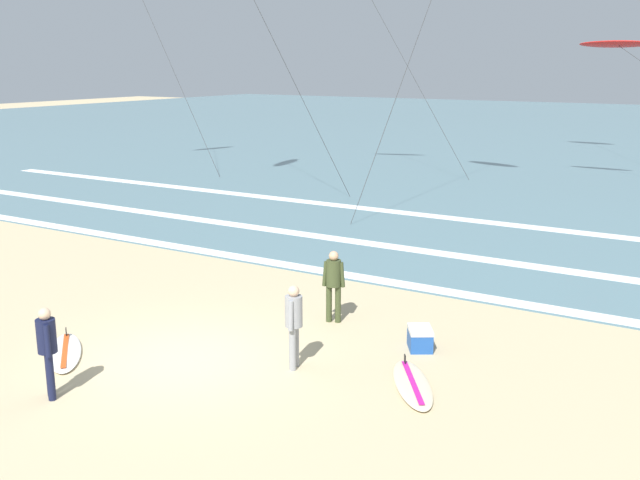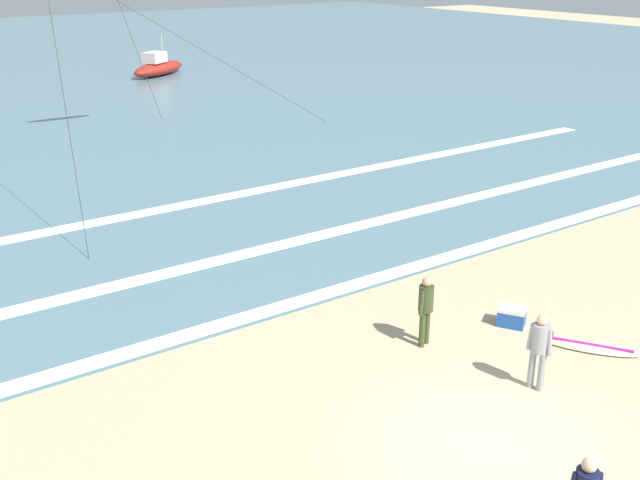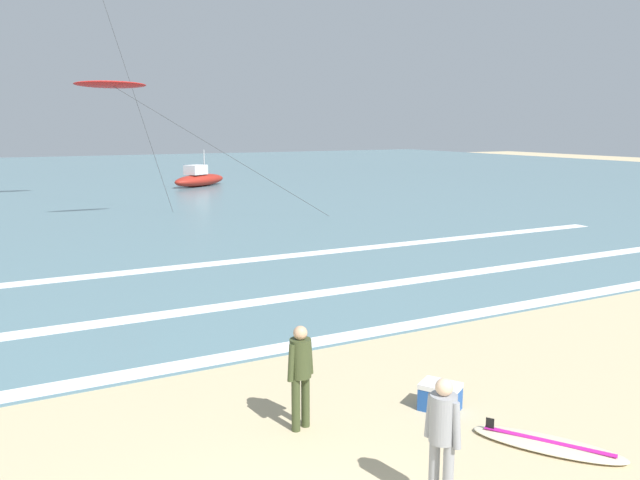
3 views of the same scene
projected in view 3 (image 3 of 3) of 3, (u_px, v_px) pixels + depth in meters
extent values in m
cube|color=slate|center=(21.00, 182.00, 50.54)|extent=(140.00, 90.00, 0.01)
cube|color=white|center=(102.00, 380.00, 11.28)|extent=(57.39, 0.55, 0.01)
cube|color=white|center=(40.00, 332.00, 13.90)|extent=(47.04, 0.62, 0.01)
cube|color=white|center=(39.00, 282.00, 18.35)|extent=(45.24, 0.68, 0.01)
cylinder|color=gray|center=(448.00, 477.00, 7.44)|extent=(0.13, 0.13, 0.82)
cylinder|color=gray|center=(434.00, 470.00, 7.58)|extent=(0.13, 0.13, 0.82)
cylinder|color=gray|center=(443.00, 418.00, 7.39)|extent=(0.32, 0.32, 0.58)
cylinder|color=gray|center=(457.00, 426.00, 7.26)|extent=(0.12, 0.15, 0.56)
cylinder|color=gray|center=(430.00, 415.00, 7.52)|extent=(0.12, 0.15, 0.56)
sphere|color=#DBB28E|center=(444.00, 387.00, 7.32)|extent=(0.21, 0.21, 0.21)
cylinder|color=#384223|center=(305.00, 401.00, 9.50)|extent=(0.13, 0.13, 0.82)
cylinder|color=#384223|center=(296.00, 405.00, 9.36)|extent=(0.13, 0.13, 0.82)
cylinder|color=#384223|center=(300.00, 358.00, 9.30)|extent=(0.32, 0.32, 0.58)
cylinder|color=#384223|center=(309.00, 356.00, 9.44)|extent=(0.16, 0.13, 0.56)
cylinder|color=#384223|center=(291.00, 363.00, 9.17)|extent=(0.16, 0.13, 0.56)
sphere|color=tan|center=(300.00, 333.00, 9.23)|extent=(0.21, 0.21, 0.21)
ellipsoid|color=beige|center=(548.00, 444.00, 8.93)|extent=(1.67, 2.08, 0.09)
cube|color=#BF198C|center=(548.00, 441.00, 8.92)|extent=(1.08, 1.53, 0.01)
cube|color=black|center=(490.00, 423.00, 9.29)|extent=(0.08, 0.11, 0.16)
cylinder|color=#333333|center=(117.00, 44.00, 31.47)|extent=(4.43, 1.80, 16.95)
ellipsoid|color=red|center=(110.00, 85.00, 28.72)|extent=(3.22, 0.86, 0.43)
cylinder|color=#333333|center=(225.00, 154.00, 30.20)|extent=(9.72, 3.02, 6.32)
ellipsoid|color=maroon|center=(200.00, 180.00, 47.36)|extent=(5.28, 4.28, 0.90)
cube|color=silver|center=(196.00, 170.00, 46.87)|extent=(1.86, 1.74, 0.70)
cylinder|color=#B2B2B2|center=(204.00, 162.00, 47.64)|extent=(0.08, 0.08, 1.80)
cube|color=#1E4C9E|center=(440.00, 399.00, 10.10)|extent=(0.69, 0.74, 0.36)
cube|color=silver|center=(441.00, 386.00, 10.06)|extent=(0.70, 0.76, 0.08)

